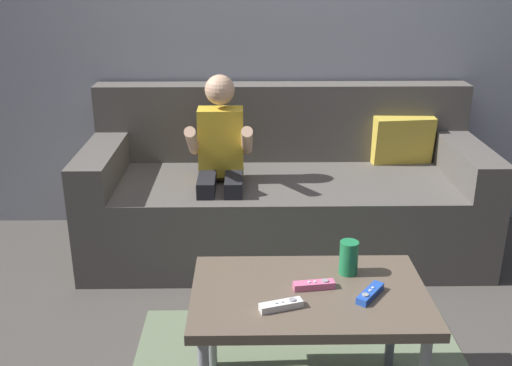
% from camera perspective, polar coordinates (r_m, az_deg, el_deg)
% --- Properties ---
extents(wall_back, '(4.48, 0.05, 2.50)m').
position_cam_1_polar(wall_back, '(3.38, 3.79, 16.48)').
color(wall_back, '#999EA8').
rests_on(wall_back, ground).
extents(couch, '(2.06, 0.80, 0.86)m').
position_cam_1_polar(couch, '(3.20, 2.81, -1.22)').
color(couch, '#56514C').
rests_on(couch, ground).
extents(person_seated_on_couch, '(0.32, 0.39, 0.97)m').
position_cam_1_polar(person_seated_on_couch, '(2.94, -3.44, 2.10)').
color(person_seated_on_couch, black).
rests_on(person_seated_on_couch, ground).
extents(coffee_table, '(0.79, 0.50, 0.46)m').
position_cam_1_polar(coffee_table, '(2.05, 5.13, -11.47)').
color(coffee_table, brown).
rests_on(coffee_table, ground).
extents(game_remote_white_near_edge, '(0.14, 0.08, 0.03)m').
position_cam_1_polar(game_remote_white_near_edge, '(1.91, 2.44, -11.71)').
color(game_remote_white_near_edge, white).
rests_on(game_remote_white_near_edge, coffee_table).
extents(game_remote_blue_center, '(0.11, 0.13, 0.03)m').
position_cam_1_polar(game_remote_blue_center, '(2.01, 10.94, -10.41)').
color(game_remote_blue_center, blue).
rests_on(game_remote_blue_center, coffee_table).
extents(game_remote_pink_far_corner, '(0.14, 0.05, 0.03)m').
position_cam_1_polar(game_remote_pink_far_corner, '(2.03, 5.62, -9.77)').
color(game_remote_pink_far_corner, pink).
rests_on(game_remote_pink_far_corner, coffee_table).
extents(soda_can, '(0.07, 0.07, 0.12)m').
position_cam_1_polar(soda_can, '(2.11, 8.92, -7.12)').
color(soda_can, '#1E7F47').
rests_on(soda_can, coffee_table).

